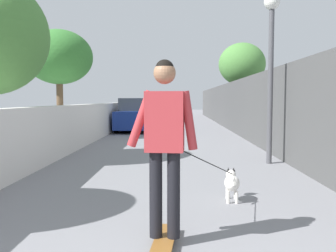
{
  "coord_description": "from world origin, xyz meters",
  "views": [
    {
      "loc": [
        -0.74,
        -0.18,
        1.48
      ],
      "look_at": [
        5.94,
        -0.02,
        1.0
      ],
      "focal_mm": 39.76,
      "sensor_mm": 36.0,
      "label": 1
    }
  ],
  "objects_px": {
    "person_skateboarder": "(165,134)",
    "car_far": "(150,111)",
    "lamp_post": "(271,47)",
    "tree_left_far": "(59,58)",
    "dog": "(232,182)",
    "tree_right_mid": "(242,65)",
    "car_near": "(137,116)",
    "skateboard": "(165,239)"
  },
  "relations": [
    {
      "from": "tree_right_mid",
      "to": "car_far",
      "type": "relative_size",
      "value": 1.03
    },
    {
      "from": "lamp_post",
      "to": "person_skateboarder",
      "type": "height_order",
      "value": "lamp_post"
    },
    {
      "from": "tree_left_far",
      "to": "person_skateboarder",
      "type": "height_order",
      "value": "tree_left_far"
    },
    {
      "from": "tree_right_mid",
      "to": "person_skateboarder",
      "type": "height_order",
      "value": "tree_right_mid"
    },
    {
      "from": "person_skateboarder",
      "to": "car_near",
      "type": "relative_size",
      "value": 0.44
    },
    {
      "from": "tree_left_far",
      "to": "car_near",
      "type": "xyz_separation_m",
      "value": [
        3.85,
        -2.47,
        -2.31
      ]
    },
    {
      "from": "car_far",
      "to": "car_near",
      "type": "bearing_deg",
      "value": -180.0
    },
    {
      "from": "skateboard",
      "to": "car_near",
      "type": "xyz_separation_m",
      "value": [
        13.92,
        1.77,
        0.65
      ]
    },
    {
      "from": "car_near",
      "to": "car_far",
      "type": "xyz_separation_m",
      "value": [
        7.89,
        0.0,
        0.0
      ]
    },
    {
      "from": "lamp_post",
      "to": "dog",
      "type": "height_order",
      "value": "lamp_post"
    },
    {
      "from": "tree_right_mid",
      "to": "skateboard",
      "type": "bearing_deg",
      "value": 167.64
    },
    {
      "from": "skateboard",
      "to": "car_far",
      "type": "height_order",
      "value": "car_far"
    },
    {
      "from": "person_skateboarder",
      "to": "lamp_post",
      "type": "bearing_deg",
      "value": -24.69
    },
    {
      "from": "person_skateboarder",
      "to": "car_near",
      "type": "distance_m",
      "value": 14.04
    },
    {
      "from": "car_far",
      "to": "person_skateboarder",
      "type": "bearing_deg",
      "value": -175.37
    },
    {
      "from": "dog",
      "to": "car_far",
      "type": "relative_size",
      "value": 0.46
    },
    {
      "from": "person_skateboarder",
      "to": "car_far",
      "type": "xyz_separation_m",
      "value": [
        21.81,
        1.77,
        -0.42
      ]
    },
    {
      "from": "tree_right_mid",
      "to": "car_near",
      "type": "bearing_deg",
      "value": 112.08
    },
    {
      "from": "skateboard",
      "to": "dog",
      "type": "distance_m",
      "value": 1.93
    },
    {
      "from": "skateboard",
      "to": "car_far",
      "type": "distance_m",
      "value": 21.89
    },
    {
      "from": "tree_right_mid",
      "to": "tree_left_far",
      "type": "xyz_separation_m",
      "value": [
        -6.0,
        7.76,
        -0.28
      ]
    },
    {
      "from": "car_near",
      "to": "skateboard",
      "type": "bearing_deg",
      "value": -172.76
    },
    {
      "from": "tree_right_mid",
      "to": "car_near",
      "type": "xyz_separation_m",
      "value": [
        -2.15,
        5.29,
        -2.59
      ]
    },
    {
      "from": "tree_left_far",
      "to": "skateboard",
      "type": "relative_size",
      "value": 4.97
    },
    {
      "from": "dog",
      "to": "car_near",
      "type": "xyz_separation_m",
      "value": [
        12.23,
        2.69,
        0.44
      ]
    },
    {
      "from": "person_skateboarder",
      "to": "car_far",
      "type": "distance_m",
      "value": 21.88
    },
    {
      "from": "tree_left_far",
      "to": "skateboard",
      "type": "xyz_separation_m",
      "value": [
        -10.06,
        -4.24,
        -2.95
      ]
    },
    {
      "from": "tree_right_mid",
      "to": "dog",
      "type": "relative_size",
      "value": 2.23
    },
    {
      "from": "skateboard",
      "to": "car_near",
      "type": "bearing_deg",
      "value": 7.24
    },
    {
      "from": "tree_left_far",
      "to": "lamp_post",
      "type": "xyz_separation_m",
      "value": [
        -5.16,
        -6.49,
        -0.35
      ]
    },
    {
      "from": "lamp_post",
      "to": "car_far",
      "type": "relative_size",
      "value": 0.89
    },
    {
      "from": "skateboard",
      "to": "person_skateboarder",
      "type": "bearing_deg",
      "value": 179.55
    },
    {
      "from": "tree_left_far",
      "to": "dog",
      "type": "height_order",
      "value": "tree_left_far"
    },
    {
      "from": "tree_left_far",
      "to": "car_far",
      "type": "distance_m",
      "value": 12.22
    },
    {
      "from": "person_skateboarder",
      "to": "car_far",
      "type": "bearing_deg",
      "value": 4.63
    },
    {
      "from": "person_skateboarder",
      "to": "car_near",
      "type": "bearing_deg",
      "value": 7.24
    },
    {
      "from": "car_near",
      "to": "car_far",
      "type": "distance_m",
      "value": 7.89
    },
    {
      "from": "tree_left_far",
      "to": "lamp_post",
      "type": "relative_size",
      "value": 1.05
    },
    {
      "from": "skateboard",
      "to": "tree_left_far",
      "type": "bearing_deg",
      "value": 22.84
    },
    {
      "from": "car_near",
      "to": "person_skateboarder",
      "type": "bearing_deg",
      "value": -172.76
    },
    {
      "from": "lamp_post",
      "to": "car_near",
      "type": "bearing_deg",
      "value": 24.02
    },
    {
      "from": "lamp_post",
      "to": "skateboard",
      "type": "height_order",
      "value": "lamp_post"
    }
  ]
}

